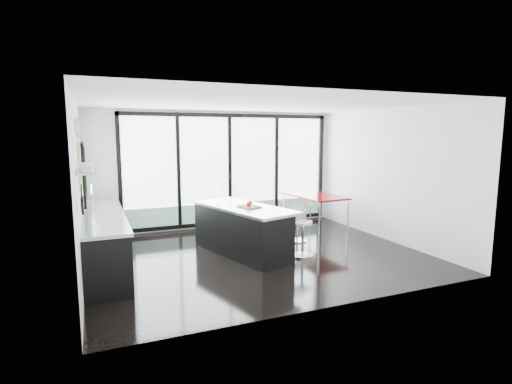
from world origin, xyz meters
name	(u,v)px	position (x,y,z in m)	size (l,w,h in m)	color
floor	(257,255)	(0.00, 0.00, 0.00)	(6.00, 5.00, 0.00)	black
ceiling	(257,103)	(0.00, 0.00, 2.80)	(6.00, 5.00, 0.00)	white
wall_back	(228,175)	(0.27, 2.47, 1.27)	(6.00, 0.09, 2.80)	silver
wall_front	(333,202)	(0.00, -2.50, 1.40)	(6.00, 0.00, 2.80)	silver
wall_left	(81,177)	(-2.97, 0.27, 1.56)	(0.26, 5.00, 2.80)	silver
wall_right	(387,175)	(3.00, 0.00, 1.40)	(0.00, 5.00, 2.80)	silver
counter_cabinets	(104,240)	(-2.67, 0.40, 0.46)	(0.69, 3.24, 1.36)	black
island	(241,230)	(-0.25, 0.18, 0.46)	(1.52, 2.40, 1.18)	black
bar_stool_near	(303,239)	(0.74, -0.41, 0.33)	(0.42, 0.42, 0.66)	silver
bar_stool_far	(297,227)	(1.15, 0.56, 0.31)	(0.39, 0.39, 0.62)	silver
red_table	(314,212)	(2.02, 1.31, 0.42)	(0.89, 1.57, 0.84)	maroon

